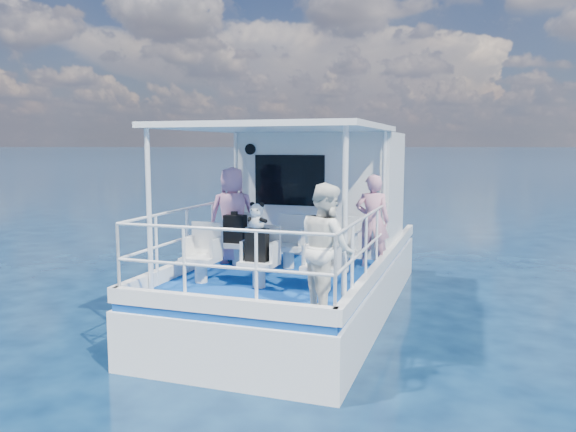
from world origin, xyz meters
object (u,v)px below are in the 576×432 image
Objects in this scene: passenger_port_fwd at (233,215)px; passenger_stbd_aft at (326,247)px; backpack_center at (257,245)px; panda at (257,216)px.

passenger_port_fwd reaches higher than passenger_stbd_aft.
passenger_stbd_aft is (2.21, -2.21, -0.04)m from passenger_port_fwd.
passenger_stbd_aft reaches higher than backpack_center.
passenger_stbd_aft is 3.42× the size of backpack_center.
passenger_stbd_aft is at bearing -31.92° from backpack_center.
panda reaches higher than backpack_center.
panda is (0.01, -0.00, 0.41)m from backpack_center.
backpack_center is at bearing 103.14° from passenger_port_fwd.
passenger_port_fwd is 3.59× the size of backpack_center.
backpack_center is at bearing 148.96° from panda.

